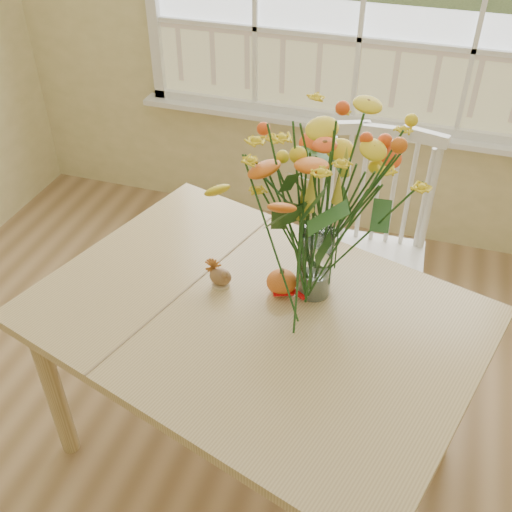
% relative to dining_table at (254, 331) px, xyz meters
% --- Properties ---
extents(dining_table, '(1.66, 1.39, 0.77)m').
position_rel_dining_table_xyz_m(dining_table, '(0.00, 0.00, 0.00)').
color(dining_table, tan).
rests_on(dining_table, floor).
extents(windsor_chair, '(0.51, 0.49, 1.05)m').
position_rel_dining_table_xyz_m(windsor_chair, '(0.28, 0.76, -0.09)').
color(windsor_chair, white).
rests_on(windsor_chair, floor).
extents(flower_vase, '(0.53, 0.53, 0.63)m').
position_rel_dining_table_xyz_m(flower_vase, '(0.16, 0.16, 0.47)').
color(flower_vase, white).
rests_on(flower_vase, dining_table).
extents(pumpkin, '(0.10, 0.10, 0.08)m').
position_rel_dining_table_xyz_m(pumpkin, '(0.06, 0.12, 0.13)').
color(pumpkin, '#C55417').
rests_on(pumpkin, dining_table).
extents(turkey_figurine, '(0.08, 0.06, 0.10)m').
position_rel_dining_table_xyz_m(turkey_figurine, '(-0.15, 0.09, 0.13)').
color(turkey_figurine, '#CCB78C').
rests_on(turkey_figurine, dining_table).
extents(dark_gourd, '(0.13, 0.08, 0.06)m').
position_rel_dining_table_xyz_m(dark_gourd, '(0.07, 0.13, 0.12)').
color(dark_gourd, '#38160F').
rests_on(dark_gourd, dining_table).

